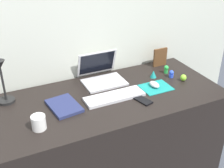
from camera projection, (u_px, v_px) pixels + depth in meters
back_wall at (88, 68)px, 2.28m from camera, size 2.77×0.05×1.57m
desk at (110, 139)px, 2.17m from camera, size 1.57×0.71×0.74m
laptop at (101, 73)px, 2.17m from camera, size 0.30×0.28×0.21m
keyboard at (114, 97)px, 1.96m from camera, size 0.41×0.13×0.02m
mousepad at (156, 87)px, 2.09m from camera, size 0.21×0.17×0.00m
mouse at (154, 84)px, 2.09m from camera, size 0.06×0.10×0.03m
cell_phone at (143, 100)px, 1.93m from camera, size 0.10×0.14×0.01m
desk_lamp at (3, 83)px, 1.83m from camera, size 0.11×0.16×0.34m
notebook_pad at (64, 106)px, 1.87m from camera, size 0.20×0.26×0.02m
picture_frame at (160, 57)px, 2.39m from camera, size 0.12×0.02×0.15m
coffee_mug at (39, 122)px, 1.65m from camera, size 0.08×0.08×0.09m
toy_figurine_lime at (183, 78)px, 2.17m from camera, size 0.05×0.05×0.05m
toy_figurine_teal at (153, 74)px, 2.22m from camera, size 0.05×0.05×0.05m
toy_figurine_green at (166, 69)px, 2.28m from camera, size 0.04×0.04×0.06m
toy_figurine_blue at (171, 74)px, 2.22m from camera, size 0.04×0.04×0.06m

